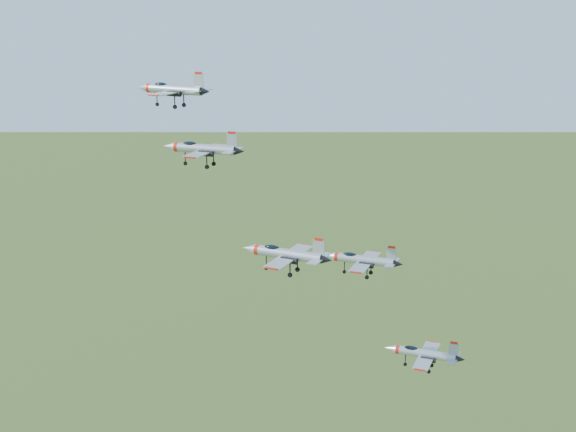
# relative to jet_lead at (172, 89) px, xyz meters

# --- Properties ---
(jet_lead) EXTENTS (13.41, 11.40, 3.64)m
(jet_lead) POSITION_rel_jet_lead_xyz_m (0.00, 0.00, 0.00)
(jet_lead) COLOR #A3A9B0
(jet_left_high) EXTENTS (12.07, 10.09, 3.23)m
(jet_left_high) POSITION_rel_jet_lead_xyz_m (9.84, -17.11, -5.83)
(jet_left_high) COLOR #A3A9B0
(jet_right_high) EXTENTS (11.71, 9.92, 3.17)m
(jet_right_high) POSITION_rel_jet_lead_xyz_m (23.79, -30.19, -15.66)
(jet_right_high) COLOR #A3A9B0
(jet_left_low) EXTENTS (12.46, 10.45, 3.34)m
(jet_left_low) POSITION_rel_jet_lead_xyz_m (30.63, -4.90, -24.35)
(jet_left_low) COLOR #A3A9B0
(jet_right_low) EXTENTS (10.40, 8.72, 2.79)m
(jet_right_low) POSITION_rel_jet_lead_xyz_m (40.56, -24.55, -29.80)
(jet_right_low) COLOR #A3A9B0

